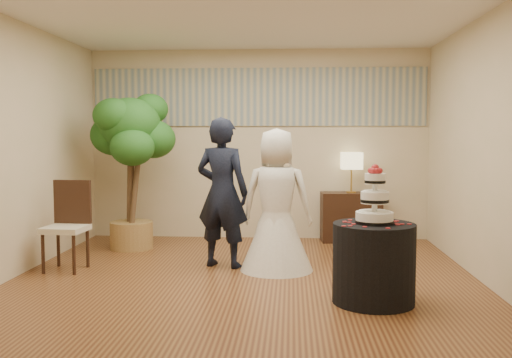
# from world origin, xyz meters

# --- Properties ---
(floor) EXTENTS (5.00, 5.00, 0.00)m
(floor) POSITION_xyz_m (0.00, 0.00, 0.00)
(floor) COLOR brown
(floor) RESTS_ON ground
(ceiling) EXTENTS (5.00, 5.00, 0.00)m
(ceiling) POSITION_xyz_m (0.00, 0.00, 2.80)
(ceiling) COLOR white
(ceiling) RESTS_ON wall_back
(wall_back) EXTENTS (5.00, 0.06, 2.80)m
(wall_back) POSITION_xyz_m (0.00, 2.50, 1.40)
(wall_back) COLOR beige
(wall_back) RESTS_ON ground
(wall_front) EXTENTS (5.00, 0.06, 2.80)m
(wall_front) POSITION_xyz_m (0.00, -2.50, 1.40)
(wall_front) COLOR beige
(wall_front) RESTS_ON ground
(wall_left) EXTENTS (0.06, 5.00, 2.80)m
(wall_left) POSITION_xyz_m (-2.50, 0.00, 1.40)
(wall_left) COLOR beige
(wall_left) RESTS_ON ground
(wall_right) EXTENTS (0.06, 5.00, 2.80)m
(wall_right) POSITION_xyz_m (2.50, 0.00, 1.40)
(wall_right) COLOR beige
(wall_right) RESTS_ON ground
(mural_border) EXTENTS (4.90, 0.02, 0.85)m
(mural_border) POSITION_xyz_m (0.00, 2.48, 2.10)
(mural_border) COLOR #999E8F
(mural_border) RESTS_ON wall_back
(groom) EXTENTS (0.73, 0.59, 1.75)m
(groom) POSITION_xyz_m (-0.31, 0.59, 0.87)
(groom) COLOR black
(groom) RESTS_ON floor
(bride) EXTENTS (0.94, 0.94, 1.62)m
(bride) POSITION_xyz_m (0.33, 0.46, 0.81)
(bride) COLOR white
(bride) RESTS_ON floor
(cake_table) EXTENTS (0.88, 0.88, 0.74)m
(cake_table) POSITION_xyz_m (1.26, -0.76, 0.37)
(cake_table) COLOR black
(cake_table) RESTS_ON floor
(wedding_cake) EXTENTS (0.35, 0.35, 0.54)m
(wedding_cake) POSITION_xyz_m (1.26, -0.76, 1.01)
(wedding_cake) COLOR white
(wedding_cake) RESTS_ON cake_table
(console) EXTENTS (0.88, 0.43, 0.71)m
(console) POSITION_xyz_m (1.36, 2.28, 0.36)
(console) COLOR black
(console) RESTS_ON floor
(table_lamp) EXTENTS (0.30, 0.30, 0.58)m
(table_lamp) POSITION_xyz_m (1.36, 2.28, 1.00)
(table_lamp) COLOR beige
(table_lamp) RESTS_ON console
(ficus_tree) EXTENTS (1.26, 1.26, 2.15)m
(ficus_tree) POSITION_xyz_m (-1.67, 1.56, 1.08)
(ficus_tree) COLOR #245D1D
(ficus_tree) RESTS_ON floor
(side_chair) EXTENTS (0.50, 0.52, 1.02)m
(side_chair) POSITION_xyz_m (-2.07, 0.29, 0.51)
(side_chair) COLOR black
(side_chair) RESTS_ON floor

